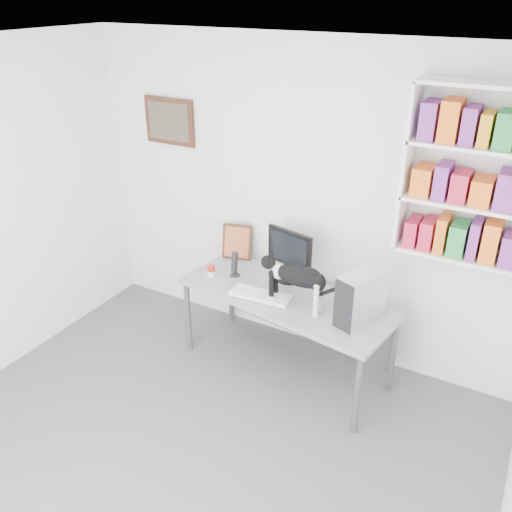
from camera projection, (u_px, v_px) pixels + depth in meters
name	position (u px, v px, depth m)	size (l,w,h in m)	color
room	(148.00, 316.00, 3.04)	(4.01, 4.01, 2.70)	#58575D
bookshelf	(481.00, 177.00, 3.65)	(1.03, 0.28, 1.24)	white
wall_art	(170.00, 121.00, 4.89)	(0.52, 0.04, 0.42)	#4A2518
desk	(285.00, 333.00, 4.58)	(1.79, 0.70, 0.75)	gray
monitor	(290.00, 255.00, 4.53)	(0.44, 0.21, 0.47)	black
keyboard	(261.00, 295.00, 4.37)	(0.49, 0.19, 0.04)	silver
pc_tower	(361.00, 297.00, 3.99)	(0.18, 0.40, 0.40)	silver
speaker	(235.00, 264.00, 4.65)	(0.10, 0.10, 0.23)	black
leaning_print	(237.00, 241.00, 4.93)	(0.27, 0.11, 0.34)	#4A2518
soup_can	(211.00, 271.00, 4.67)	(0.07, 0.07, 0.10)	red
cat	(297.00, 286.00, 4.15)	(0.62, 0.17, 0.38)	black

